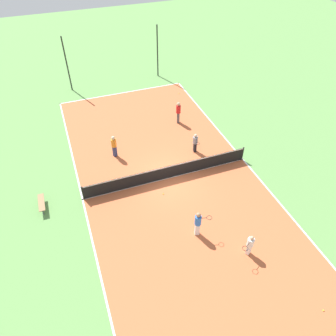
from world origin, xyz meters
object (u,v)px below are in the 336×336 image
(tennis_ball_right_alley, at_px, (323,310))
(fence_post_back_right, at_px, (157,51))
(player_baseline_gray, at_px, (195,142))
(player_near_blue, at_px, (198,222))
(bench, at_px, (42,203))
(player_near_white, at_px, (250,244))
(player_center_orange, at_px, (114,145))
(fence_post_back_left, at_px, (67,64))
(tennis_ball_left_sideline, at_px, (163,194))
(tennis_net, at_px, (168,172))
(tennis_ball_midcourt, at_px, (179,93))
(tennis_ball_near_net, at_px, (193,140))
(player_coach_red, at_px, (178,111))

(tennis_ball_right_alley, bearing_deg, fence_post_back_right, 88.50)
(player_baseline_gray, height_order, player_near_blue, player_near_blue)
(bench, height_order, player_near_white, player_near_white)
(player_center_orange, height_order, fence_post_back_left, fence_post_back_left)
(player_near_white, height_order, tennis_ball_left_sideline, player_near_white)
(tennis_net, bearing_deg, tennis_ball_midcourt, 64.79)
(tennis_net, xyz_separation_m, fence_post_back_right, (4.29, 14.59, 1.94))
(tennis_ball_right_alley, bearing_deg, player_baseline_gray, 93.58)
(player_near_blue, relative_size, tennis_ball_left_sideline, 25.54)
(player_center_orange, distance_m, tennis_ball_near_net, 6.00)
(fence_post_back_left, bearing_deg, player_near_white, -73.86)
(player_near_white, bearing_deg, player_near_blue, -76.76)
(tennis_net, xyz_separation_m, player_baseline_gray, (2.81, 2.01, 0.31))
(tennis_ball_midcourt, bearing_deg, tennis_net, -115.21)
(tennis_ball_midcourt, bearing_deg, player_near_white, -99.62)
(player_near_white, height_order, fence_post_back_right, fence_post_back_right)
(player_near_white, bearing_deg, player_coach_red, -125.45)
(bench, bearing_deg, tennis_ball_right_alley, -133.59)
(player_near_blue, bearing_deg, bench, 163.06)
(player_coach_red, bearing_deg, bench, 141.87)
(tennis_ball_near_net, relative_size, tennis_ball_midcourt, 1.00)
(tennis_net, bearing_deg, tennis_ball_right_alley, -71.57)
(player_center_orange, bearing_deg, player_coach_red, 175.47)
(fence_post_back_right, bearing_deg, player_near_white, -96.20)
(tennis_net, relative_size, player_coach_red, 6.11)
(player_near_white, distance_m, tennis_ball_near_net, 10.28)
(bench, distance_m, tennis_ball_midcourt, 16.43)
(tennis_ball_midcourt, distance_m, tennis_ball_left_sideline, 13.00)
(player_baseline_gray, distance_m, fence_post_back_left, 14.54)
(tennis_ball_midcourt, height_order, fence_post_back_right, fence_post_back_right)
(player_center_orange, bearing_deg, tennis_ball_midcourt, -165.37)
(tennis_ball_right_alley, relative_size, fence_post_back_left, 0.01)
(tennis_ball_right_alley, distance_m, tennis_ball_midcourt, 21.28)
(tennis_net, xyz_separation_m, bench, (-8.01, 0.20, -0.18))
(player_center_orange, bearing_deg, bench, 4.64)
(tennis_net, bearing_deg, player_near_blue, -90.67)
(player_baseline_gray, distance_m, fence_post_back_right, 12.77)
(fence_post_back_left, bearing_deg, tennis_ball_near_net, -56.69)
(tennis_net, distance_m, tennis_ball_right_alley, 11.46)
(tennis_net, height_order, fence_post_back_left, fence_post_back_left)
(tennis_net, distance_m, tennis_ball_left_sideline, 1.62)
(tennis_ball_midcourt, relative_size, fence_post_back_left, 0.01)
(bench, height_order, tennis_ball_right_alley, bench)
(fence_post_back_right, bearing_deg, player_center_orange, -122.37)
(player_center_orange, bearing_deg, player_baseline_gray, 137.57)
(tennis_ball_left_sideline, bearing_deg, bench, 168.14)
(bench, distance_m, tennis_ball_right_alley, 16.05)
(tennis_ball_near_net, bearing_deg, player_center_orange, 177.40)
(player_near_white, xyz_separation_m, fence_post_back_right, (2.34, 21.54, 1.68))
(player_near_blue, relative_size, tennis_ball_right_alley, 25.54)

